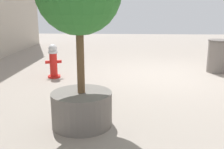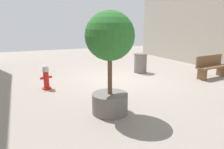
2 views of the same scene
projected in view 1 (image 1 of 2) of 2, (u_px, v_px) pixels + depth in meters
name	position (u px, v px, depth m)	size (l,w,h in m)	color
ground_plane	(164.00, 75.00, 7.05)	(23.40, 23.40, 0.00)	gray
fire_hydrant	(53.00, 61.00, 6.74)	(0.41, 0.39, 0.86)	red
planter_tree	(79.00, 18.00, 3.67)	(1.18, 1.18, 2.54)	slate
trash_bin	(219.00, 56.00, 7.31)	(0.62, 0.62, 0.90)	slate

